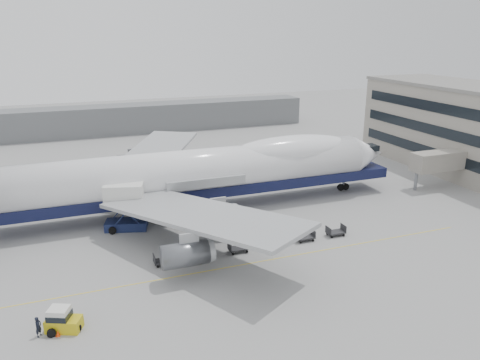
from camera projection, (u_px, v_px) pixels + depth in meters
name	position (u px, v px, depth m)	size (l,w,h in m)	color
ground	(220.00, 244.00, 56.74)	(260.00, 260.00, 0.00)	gray
apron_line	(237.00, 266.00, 51.38)	(60.00, 0.15, 0.01)	gold
hangar	(92.00, 121.00, 114.75)	(110.00, 8.00, 7.00)	slate
airliner	(197.00, 172.00, 65.94)	(67.00, 55.30, 19.98)	white
catering_truck	(125.00, 204.00, 59.94)	(5.78, 4.63, 6.16)	#18224A
baggage_tug	(62.00, 320.00, 40.12)	(3.29, 2.60, 2.13)	gold
ground_worker	(38.00, 327.00, 39.27)	(0.67, 0.44, 1.84)	black
traffic_cone	(58.00, 333.00, 39.50)	(0.36, 0.36, 0.53)	#FF440D
dolly_0	(164.00, 260.00, 51.54)	(2.30, 1.35, 1.30)	#2D2D30
dolly_1	(202.00, 254.00, 53.00)	(2.30, 1.35, 1.30)	#2D2D30
dolly_2	(238.00, 248.00, 54.47)	(2.30, 1.35, 1.30)	#2D2D30
dolly_3	(272.00, 242.00, 55.93)	(2.30, 1.35, 1.30)	#2D2D30
dolly_4	(305.00, 237.00, 57.39)	(2.30, 1.35, 1.30)	#2D2D30
dolly_5	(336.00, 232.00, 58.85)	(2.30, 1.35, 1.30)	#2D2D30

